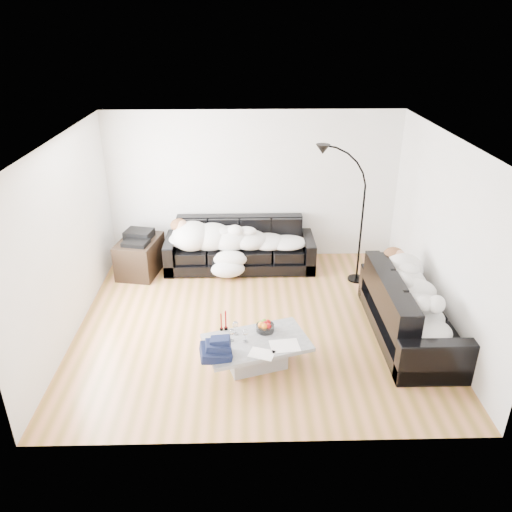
{
  "coord_description": "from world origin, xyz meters",
  "views": [
    {
      "loc": [
        -0.16,
        -6.04,
        3.93
      ],
      "look_at": [
        0.0,
        0.3,
        0.9
      ],
      "focal_mm": 35.0,
      "sensor_mm": 36.0,
      "label": 1
    }
  ],
  "objects_px": {
    "sofa_back": "(240,245)",
    "wine_glass_c": "(246,336)",
    "shoes": "(254,338)",
    "fruit_bowl": "(265,326)",
    "coffee_table": "(257,353)",
    "candle_right": "(226,320)",
    "floor_lamp": "(362,224)",
    "wine_glass_b": "(232,335)",
    "sofa_right": "(411,308)",
    "av_cabinet": "(140,256)",
    "wine_glass_a": "(235,328)",
    "sleeper_back": "(240,235)",
    "sleeper_right": "(414,294)",
    "candle_left": "(221,322)",
    "stereo": "(138,236)"
  },
  "relations": [
    {
      "from": "sleeper_back",
      "to": "stereo",
      "type": "relative_size",
      "value": 4.88
    },
    {
      "from": "sofa_back",
      "to": "wine_glass_b",
      "type": "distance_m",
      "value": 2.73
    },
    {
      "from": "wine_glass_b",
      "to": "wine_glass_c",
      "type": "bearing_deg",
      "value": -9.32
    },
    {
      "from": "candle_right",
      "to": "shoes",
      "type": "xyz_separation_m",
      "value": [
        0.36,
        0.26,
        -0.45
      ]
    },
    {
      "from": "sleeper_right",
      "to": "wine_glass_b",
      "type": "xyz_separation_m",
      "value": [
        -2.39,
        -0.59,
        -0.2
      ]
    },
    {
      "from": "sleeper_right",
      "to": "candle_left",
      "type": "xyz_separation_m",
      "value": [
        -2.53,
        -0.36,
        -0.16
      ]
    },
    {
      "from": "floor_lamp",
      "to": "fruit_bowl",
      "type": "bearing_deg",
      "value": -138.39
    },
    {
      "from": "sofa_back",
      "to": "shoes",
      "type": "distance_m",
      "value": 2.26
    },
    {
      "from": "wine_glass_b",
      "to": "shoes",
      "type": "relative_size",
      "value": 0.39
    },
    {
      "from": "wine_glass_c",
      "to": "shoes",
      "type": "distance_m",
      "value": 0.68
    },
    {
      "from": "shoes",
      "to": "fruit_bowl",
      "type": "bearing_deg",
      "value": -47.1
    },
    {
      "from": "sleeper_right",
      "to": "stereo",
      "type": "distance_m",
      "value": 4.46
    },
    {
      "from": "sofa_right",
      "to": "shoes",
      "type": "distance_m",
      "value": 2.15
    },
    {
      "from": "sofa_back",
      "to": "shoes",
      "type": "bearing_deg",
      "value": -85.01
    },
    {
      "from": "sofa_right",
      "to": "av_cabinet",
      "type": "xyz_separation_m",
      "value": [
        -3.99,
        1.99,
        -0.13
      ]
    },
    {
      "from": "coffee_table",
      "to": "wine_glass_a",
      "type": "xyz_separation_m",
      "value": [
        -0.26,
        0.15,
        0.27
      ]
    },
    {
      "from": "coffee_table",
      "to": "av_cabinet",
      "type": "height_order",
      "value": "av_cabinet"
    },
    {
      "from": "coffee_table",
      "to": "wine_glass_b",
      "type": "bearing_deg",
      "value": 177.4
    },
    {
      "from": "sofa_back",
      "to": "coffee_table",
      "type": "height_order",
      "value": "sofa_back"
    },
    {
      "from": "candle_right",
      "to": "stereo",
      "type": "distance_m",
      "value": 2.78
    },
    {
      "from": "shoes",
      "to": "stereo",
      "type": "height_order",
      "value": "stereo"
    },
    {
      "from": "sofa_right",
      "to": "sleeper_right",
      "type": "relative_size",
      "value": 1.17
    },
    {
      "from": "wine_glass_a",
      "to": "stereo",
      "type": "bearing_deg",
      "value": 124.01
    },
    {
      "from": "stereo",
      "to": "wine_glass_c",
      "type": "bearing_deg",
      "value": -42.89
    },
    {
      "from": "wine_glass_c",
      "to": "wine_glass_a",
      "type": "bearing_deg",
      "value": 126.48
    },
    {
      "from": "sleeper_right",
      "to": "wine_glass_a",
      "type": "height_order",
      "value": "sleeper_right"
    },
    {
      "from": "sleeper_right",
      "to": "shoes",
      "type": "bearing_deg",
      "value": 92.28
    },
    {
      "from": "candle_right",
      "to": "wine_glass_b",
      "type": "bearing_deg",
      "value": -72.3
    },
    {
      "from": "wine_glass_c",
      "to": "av_cabinet",
      "type": "relative_size",
      "value": 0.2
    },
    {
      "from": "shoes",
      "to": "wine_glass_b",
      "type": "bearing_deg",
      "value": -100.43
    },
    {
      "from": "fruit_bowl",
      "to": "wine_glass_a",
      "type": "relative_size",
      "value": 1.27
    },
    {
      "from": "fruit_bowl",
      "to": "shoes",
      "type": "bearing_deg",
      "value": 114.48
    },
    {
      "from": "sleeper_back",
      "to": "wine_glass_b",
      "type": "xyz_separation_m",
      "value": [
        -0.08,
        -2.68,
        -0.19
      ]
    },
    {
      "from": "wine_glass_a",
      "to": "sofa_right",
      "type": "bearing_deg",
      "value": 10.84
    },
    {
      "from": "sleeper_right",
      "to": "wine_glass_b",
      "type": "height_order",
      "value": "sleeper_right"
    },
    {
      "from": "wine_glass_a",
      "to": "shoes",
      "type": "distance_m",
      "value": 0.6
    },
    {
      "from": "fruit_bowl",
      "to": "sleeper_right",
      "type": "bearing_deg",
      "value": 11.09
    },
    {
      "from": "floor_lamp",
      "to": "wine_glass_b",
      "type": "bearing_deg",
      "value": -142.19
    },
    {
      "from": "wine_glass_c",
      "to": "sleeper_back",
      "type": "bearing_deg",
      "value": 91.75
    },
    {
      "from": "fruit_bowl",
      "to": "shoes",
      "type": "distance_m",
      "value": 0.51
    },
    {
      "from": "wine_glass_a",
      "to": "shoes",
      "type": "height_order",
      "value": "wine_glass_a"
    },
    {
      "from": "candle_right",
      "to": "floor_lamp",
      "type": "height_order",
      "value": "floor_lamp"
    },
    {
      "from": "candle_right",
      "to": "stereo",
      "type": "height_order",
      "value": "stereo"
    },
    {
      "from": "sleeper_back",
      "to": "coffee_table",
      "type": "relative_size",
      "value": 1.72
    },
    {
      "from": "shoes",
      "to": "av_cabinet",
      "type": "distance_m",
      "value": 2.81
    },
    {
      "from": "wine_glass_b",
      "to": "shoes",
      "type": "xyz_separation_m",
      "value": [
        0.28,
        0.51,
        -0.4
      ]
    },
    {
      "from": "sofa_right",
      "to": "coffee_table",
      "type": "distance_m",
      "value": 2.19
    },
    {
      "from": "sofa_back",
      "to": "wine_glass_c",
      "type": "relative_size",
      "value": 14.25
    },
    {
      "from": "sofa_right",
      "to": "candle_right",
      "type": "bearing_deg",
      "value": 97.84
    },
    {
      "from": "wine_glass_b",
      "to": "shoes",
      "type": "bearing_deg",
      "value": 61.15
    }
  ]
}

